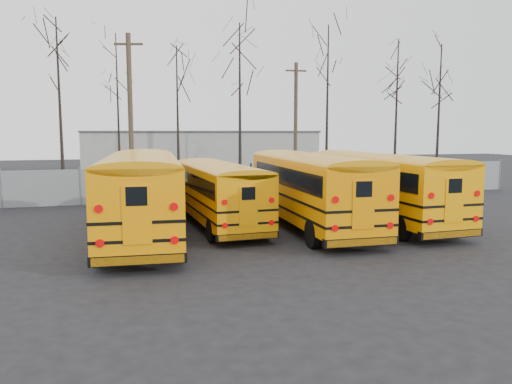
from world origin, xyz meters
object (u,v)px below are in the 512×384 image
object	(u,v)px
utility_pole_left	(130,113)
utility_pole_right	(296,122)
bus_c	(309,184)
bus_d	(378,182)
bus_b	(218,188)
bus_a	(141,188)

from	to	relation	value
utility_pole_left	utility_pole_right	distance (m)	13.19
bus_c	bus_d	bearing A→B (deg)	5.44
bus_b	bus_c	bearing A→B (deg)	-24.87
utility_pole_left	bus_c	bearing A→B (deg)	-49.14
bus_c	bus_d	size ratio (longest dim) A/B	1.01
utility_pole_right	bus_d	bearing A→B (deg)	-94.53
utility_pole_left	utility_pole_right	world-z (taller)	utility_pole_left
bus_b	bus_c	world-z (taller)	bus_c
bus_a	bus_d	xyz separation A→B (m)	(10.32, 0.50, -0.09)
bus_a	bus_b	bearing A→B (deg)	32.13
bus_c	bus_d	distance (m)	3.39
utility_pole_left	bus_a	bearing A→B (deg)	-75.68
bus_b	utility_pole_right	xyz separation A→B (m)	(9.47, 16.08, 3.17)
bus_d	utility_pole_right	world-z (taller)	utility_pole_right
bus_d	utility_pole_left	xyz separation A→B (m)	(-10.23, 13.69, 3.42)
bus_b	utility_pole_right	bearing A→B (deg)	56.82
bus_b	bus_d	bearing A→B (deg)	-12.76
bus_a	utility_pole_left	world-z (taller)	utility_pole_left
utility_pole_left	bus_b	bearing A→B (deg)	-60.87
bus_a	bus_b	world-z (taller)	bus_a
bus_d	utility_pole_left	size ratio (longest dim) A/B	1.11
bus_c	utility_pole_right	size ratio (longest dim) A/B	1.23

